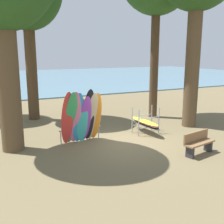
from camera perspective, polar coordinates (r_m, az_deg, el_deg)
The scene contains 5 objects.
ground_plane at distance 11.78m, azimuth 3.14°, elevation -6.35°, with size 80.00×80.00×0.00m, color brown.
lake_water at distance 40.74m, azimuth -18.30°, elevation 6.50°, with size 80.00×36.00×0.10m, color slate.
leaning_board_pile at distance 11.54m, azimuth -6.28°, elevation -1.22°, with size 1.89×0.87×2.31m.
board_storage_rack at distance 13.11m, azimuth 6.92°, elevation -2.21°, with size 1.15×2.12×1.25m.
park_bench at distance 10.86m, azimuth 17.44°, elevation -6.05°, with size 1.45×0.67×0.85m.
Camera 1 is at (-5.46, -9.73, 3.78)m, focal length 44.17 mm.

